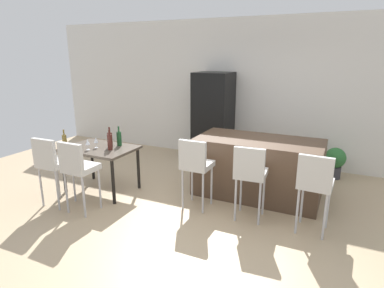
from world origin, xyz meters
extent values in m
plane|color=tan|center=(0.00, 0.00, 0.00)|extent=(10.00, 10.00, 0.00)
cube|color=silver|center=(0.00, 2.69, 1.45)|extent=(10.00, 0.12, 2.90)
cube|color=#4C3828|center=(0.53, 0.92, 0.46)|extent=(1.92, 0.95, 0.92)
cube|color=beige|center=(-0.15, 0.12, 0.65)|extent=(0.40, 0.40, 0.08)
cube|color=beige|center=(-0.15, -0.05, 0.87)|extent=(0.40, 0.06, 0.36)
cylinder|color=#B2B2B7|center=(-0.31, 0.28, 0.30)|extent=(0.03, 0.03, 0.61)
cylinder|color=#B2B2B7|center=(0.01, 0.28, 0.30)|extent=(0.03, 0.03, 0.61)
cylinder|color=#B2B2B7|center=(-0.31, -0.04, 0.30)|extent=(0.03, 0.03, 0.61)
cylinder|color=#B2B2B7|center=(0.01, -0.04, 0.30)|extent=(0.03, 0.03, 0.61)
cube|color=beige|center=(0.64, 0.12, 0.65)|extent=(0.43, 0.43, 0.08)
cube|color=beige|center=(0.65, -0.05, 0.87)|extent=(0.40, 0.09, 0.36)
cylinder|color=#B2B2B7|center=(0.47, 0.27, 0.30)|extent=(0.03, 0.03, 0.61)
cylinder|color=#B2B2B7|center=(0.78, 0.29, 0.30)|extent=(0.03, 0.03, 0.61)
cylinder|color=#B2B2B7|center=(0.49, -0.05, 0.30)|extent=(0.03, 0.03, 0.61)
cylinder|color=#B2B2B7|center=(0.81, -0.03, 0.30)|extent=(0.03, 0.03, 0.61)
cube|color=beige|center=(1.45, 0.12, 0.65)|extent=(0.42, 0.42, 0.08)
cube|color=beige|center=(1.44, -0.05, 0.87)|extent=(0.40, 0.08, 0.36)
cylinder|color=#B2B2B7|center=(1.30, 0.29, 0.30)|extent=(0.03, 0.03, 0.61)
cylinder|color=#B2B2B7|center=(1.62, 0.27, 0.30)|extent=(0.03, 0.03, 0.61)
cylinder|color=#B2B2B7|center=(1.28, -0.03, 0.30)|extent=(0.03, 0.03, 0.61)
cylinder|color=#B2B2B7|center=(1.60, -0.05, 0.30)|extent=(0.03, 0.03, 0.61)
cube|color=#4C4238|center=(-1.82, -0.01, 0.72)|extent=(1.11, 0.77, 0.04)
cylinder|color=black|center=(-2.32, 0.32, 0.35)|extent=(0.05, 0.05, 0.70)
cylinder|color=black|center=(-1.32, 0.32, 0.35)|extent=(0.05, 0.05, 0.70)
cylinder|color=black|center=(-2.32, -0.34, 0.35)|extent=(0.05, 0.05, 0.70)
cylinder|color=black|center=(-1.32, -0.34, 0.35)|extent=(0.05, 0.05, 0.70)
cube|color=beige|center=(-2.07, -0.70, 0.65)|extent=(0.41, 0.41, 0.08)
cube|color=beige|center=(-2.07, -0.87, 0.87)|extent=(0.40, 0.07, 0.36)
cylinder|color=#B2B2B7|center=(-2.23, -0.54, 0.30)|extent=(0.03, 0.03, 0.61)
cylinder|color=#B2B2B7|center=(-1.91, -0.53, 0.30)|extent=(0.03, 0.03, 0.61)
cylinder|color=#B2B2B7|center=(-2.23, -0.86, 0.30)|extent=(0.03, 0.03, 0.61)
cylinder|color=#B2B2B7|center=(-1.91, -0.85, 0.30)|extent=(0.03, 0.03, 0.61)
cube|color=beige|center=(-1.57, -0.70, 0.65)|extent=(0.40, 0.40, 0.08)
cube|color=beige|center=(-1.57, -0.87, 0.87)|extent=(0.40, 0.06, 0.36)
cylinder|color=#B2B2B7|center=(-1.73, -0.54, 0.30)|extent=(0.03, 0.03, 0.61)
cylinder|color=#B2B2B7|center=(-1.41, -0.54, 0.30)|extent=(0.03, 0.03, 0.61)
cylinder|color=#B2B2B7|center=(-1.73, -0.86, 0.30)|extent=(0.03, 0.03, 0.61)
cylinder|color=#B2B2B7|center=(-1.41, -0.86, 0.30)|extent=(0.03, 0.03, 0.61)
cylinder|color=#471E19|center=(-1.67, 0.07, 0.86)|extent=(0.08, 0.08, 0.24)
cylinder|color=#471E19|center=(-1.67, 0.07, 1.03)|extent=(0.03, 0.03, 0.09)
cylinder|color=brown|center=(-2.30, -0.27, 0.85)|extent=(0.07, 0.07, 0.21)
cylinder|color=brown|center=(-2.30, -0.27, 1.00)|extent=(0.02, 0.02, 0.09)
cylinder|color=#194723|center=(-1.60, 0.22, 0.85)|extent=(0.08, 0.08, 0.23)
cylinder|color=#194723|center=(-1.60, 0.22, 1.02)|extent=(0.03, 0.03, 0.09)
cylinder|color=#471E19|center=(-1.58, -0.05, 0.86)|extent=(0.07, 0.07, 0.25)
cylinder|color=#471E19|center=(-1.58, -0.05, 1.02)|extent=(0.03, 0.03, 0.08)
cylinder|color=silver|center=(-1.89, -0.19, 0.74)|extent=(0.06, 0.06, 0.00)
cylinder|color=silver|center=(-1.89, -0.19, 0.78)|extent=(0.01, 0.01, 0.08)
cone|color=silver|center=(-1.89, -0.19, 0.87)|extent=(0.07, 0.07, 0.09)
cylinder|color=silver|center=(-1.86, -0.05, 0.74)|extent=(0.06, 0.06, 0.00)
cylinder|color=silver|center=(-1.86, -0.05, 0.78)|extent=(0.01, 0.01, 0.08)
cone|color=silver|center=(-1.86, -0.05, 0.87)|extent=(0.07, 0.07, 0.09)
cube|color=black|center=(-0.77, 2.25, 0.92)|extent=(0.72, 0.68, 1.84)
cylinder|color=#38383D|center=(1.62, 2.24, 0.11)|extent=(0.24, 0.24, 0.22)
sphere|color=#2D6B33|center=(1.62, 2.24, 0.38)|extent=(0.37, 0.37, 0.37)
camera|label=1|loc=(1.68, -3.90, 2.19)|focal=30.41mm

